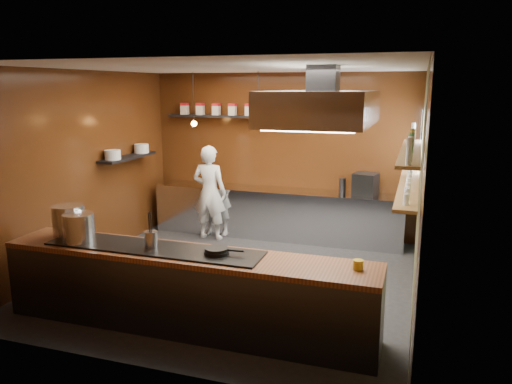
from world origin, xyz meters
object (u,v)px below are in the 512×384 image
at_px(stockpot_large, 69,220).
at_px(stockpot_small, 79,228).
at_px(chef, 210,193).
at_px(extractor_hood, 323,107).
at_px(espresso_machine, 365,184).

xyz_separation_m(stockpot_large, stockpot_small, (0.28, -0.18, -0.02)).
bearing_deg(chef, stockpot_large, 81.09).
xyz_separation_m(extractor_hood, stockpot_large, (-2.92, -1.11, -1.38)).
bearing_deg(stockpot_large, chef, 81.29).
bearing_deg(chef, extractor_hood, 138.87).
height_order(stockpot_large, espresso_machine, stockpot_large).
xyz_separation_m(extractor_hood, stockpot_small, (-2.64, -1.29, -1.39)).
xyz_separation_m(stockpot_large, espresso_machine, (3.22, 3.72, -0.04)).
bearing_deg(espresso_machine, extractor_hood, -84.31).
relative_size(stockpot_large, stockpot_small, 1.07).
bearing_deg(espresso_machine, stockpot_large, -118.71).
bearing_deg(espresso_machine, chef, -157.38).
height_order(stockpot_small, chef, chef).
bearing_deg(chef, espresso_machine, -169.71).
relative_size(extractor_hood, stockpot_large, 5.12).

